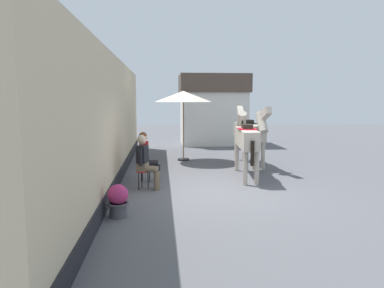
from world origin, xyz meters
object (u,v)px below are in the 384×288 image
(saddled_horse_near, at_px, (246,138))
(flower_planter_near, at_px, (118,200))
(seated_visitor_near, at_px, (145,159))
(seated_visitor_far, at_px, (146,154))
(cafe_parasol, at_px, (183,97))
(saddled_horse_far, at_px, (250,132))

(saddled_horse_near, relative_size, flower_planter_near, 4.68)
(seated_visitor_near, bearing_deg, flower_planter_near, -101.59)
(seated_visitor_far, bearing_deg, seated_visitor_near, -90.41)
(seated_visitor_near, relative_size, flower_planter_near, 2.17)
(seated_visitor_near, height_order, seated_visitor_far, same)
(flower_planter_near, bearing_deg, seated_visitor_near, 78.41)
(cafe_parasol, bearing_deg, saddled_horse_near, -60.83)
(flower_planter_near, height_order, cafe_parasol, cafe_parasol)
(saddled_horse_far, distance_m, flower_planter_near, 6.55)
(saddled_horse_far, height_order, cafe_parasol, cafe_parasol)
(saddled_horse_far, bearing_deg, cafe_parasol, 152.84)
(seated_visitor_near, distance_m, seated_visitor_far, 0.82)
(saddled_horse_near, bearing_deg, seated_visitor_far, -171.09)
(flower_planter_near, bearing_deg, saddled_horse_near, 45.51)
(seated_visitor_far, xyz_separation_m, saddled_horse_far, (3.47, 2.26, 0.38))
(seated_visitor_near, bearing_deg, saddled_horse_near, 23.71)
(saddled_horse_near, height_order, saddled_horse_far, same)
(seated_visitor_near, xyz_separation_m, cafe_parasol, (1.24, 4.22, 1.59))
(saddled_horse_near, bearing_deg, flower_planter_near, -134.49)
(cafe_parasol, bearing_deg, flower_planter_near, -104.82)
(seated_visitor_far, xyz_separation_m, cafe_parasol, (1.24, 3.41, 1.59))
(seated_visitor_near, distance_m, flower_planter_near, 2.20)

